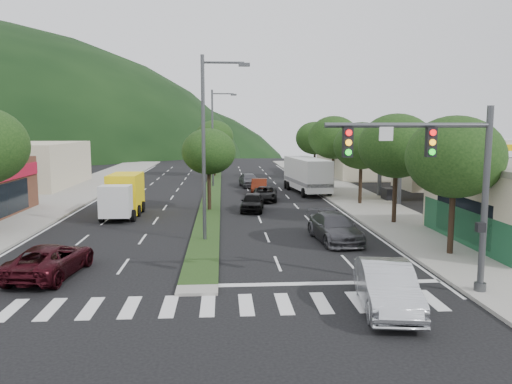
{
  "coord_description": "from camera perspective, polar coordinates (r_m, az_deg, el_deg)",
  "views": [
    {
      "loc": [
        1.01,
        -18.95,
        6.25
      ],
      "look_at": [
        2.95,
        9.94,
        2.45
      ],
      "focal_mm": 35.0,
      "sensor_mm": 36.0,
      "label": 1
    }
  ],
  "objects": [
    {
      "name": "box_truck",
      "position": [
        36.21,
        -14.88,
        -0.51
      ],
      "size": [
        2.37,
        5.94,
        2.92
      ],
      "rotation": [
        0.0,
        0.0,
        3.13
      ],
      "color": "silver",
      "rests_on": "ground"
    },
    {
      "name": "car_queue_a",
      "position": [
        37.17,
        -0.42,
        -1.14
      ],
      "size": [
        2.08,
        4.17,
        1.36
      ],
      "primitive_type": "imported",
      "rotation": [
        0.0,
        0.0,
        -0.12
      ],
      "color": "black",
      "rests_on": "ground"
    },
    {
      "name": "sidewalk_left",
      "position": [
        46.54,
        -21.33,
        -0.66
      ],
      "size": [
        6.0,
        90.0,
        0.15
      ],
      "primitive_type": "cube",
      "color": "gray",
      "rests_on": "ground"
    },
    {
      "name": "car_queue_c",
      "position": [
        47.14,
        0.37,
        0.69
      ],
      "size": [
        1.82,
        4.23,
        1.36
      ],
      "primitive_type": "imported",
      "rotation": [
        0.0,
        0.0,
        -0.1
      ],
      "color": "#571C0E",
      "rests_on": "ground"
    },
    {
      "name": "bldg_right_far",
      "position": [
        65.71,
        12.54,
        4.11
      ],
      "size": [
        10.0,
        16.0,
        5.2
      ],
      "primitive_type": "cube",
      "color": "beige",
      "rests_on": "ground"
    },
    {
      "name": "crosswalk",
      "position": [
        18.09,
        -6.99,
        -12.77
      ],
      "size": [
        19.0,
        2.2,
        0.01
      ],
      "primitive_type": "cube",
      "color": "silver",
      "rests_on": "ground"
    },
    {
      "name": "streetlight_near",
      "position": [
        26.97,
        -5.59,
        6.03
      ],
      "size": [
        2.6,
        0.25,
        10.0
      ],
      "color": "#47494C",
      "rests_on": "ground"
    },
    {
      "name": "gas_canopy",
      "position": [
        44.75,
        19.94,
        4.98
      ],
      "size": [
        12.2,
        8.2,
        5.25
      ],
      "color": "silver",
      "rests_on": "ground"
    },
    {
      "name": "car_queue_b",
      "position": [
        27.73,
        8.97,
        -4.06
      ],
      "size": [
        2.56,
        5.32,
        1.49
      ],
      "primitive_type": "imported",
      "rotation": [
        0.0,
        0.0,
        0.09
      ],
      "color": "#46464B",
      "rests_on": "ground"
    },
    {
      "name": "bldg_left_far",
      "position": [
        56.74,
        -24.52,
        2.81
      ],
      "size": [
        9.0,
        14.0,
        4.6
      ],
      "primitive_type": "cube",
      "color": "beige",
      "rests_on": "ground"
    },
    {
      "name": "tree_r_b",
      "position": [
        32.86,
        15.76,
        5.08
      ],
      "size": [
        4.8,
        4.8,
        6.94
      ],
      "color": "black",
      "rests_on": "sidewalk_right"
    },
    {
      "name": "sedan_silver",
      "position": [
        17.96,
        14.73,
        -10.43
      ],
      "size": [
        2.35,
        5.06,
        1.6
      ],
      "primitive_type": "imported",
      "rotation": [
        0.0,
        0.0,
        -0.14
      ],
      "color": "#B5B8BE",
      "rests_on": "ground"
    },
    {
      "name": "motorhome",
      "position": [
        47.6,
        5.84,
        2.01
      ],
      "size": [
        3.54,
        8.77,
        3.28
      ],
      "rotation": [
        0.0,
        0.0,
        0.12
      ],
      "color": "silver",
      "rests_on": "ground"
    },
    {
      "name": "suv_maroon",
      "position": [
        22.85,
        -22.41,
        -7.18
      ],
      "size": [
        2.87,
        5.18,
        1.37
      ],
      "primitive_type": "imported",
      "rotation": [
        0.0,
        0.0,
        3.02
      ],
      "color": "#330B11",
      "rests_on": "ground"
    },
    {
      "name": "ground",
      "position": [
        19.97,
        -6.68,
        -10.8
      ],
      "size": [
        160.0,
        160.0,
        0.0
      ],
      "primitive_type": "plane",
      "color": "black",
      "rests_on": "ground"
    },
    {
      "name": "car_queue_d",
      "position": [
        42.21,
        1.03,
        -0.22
      ],
      "size": [
        2.43,
        4.5,
        1.2
      ],
      "primitive_type": "imported",
      "rotation": [
        0.0,
        0.0,
        -0.1
      ],
      "color": "black",
      "rests_on": "ground"
    },
    {
      "name": "tree_r_c",
      "position": [
        40.49,
        11.95,
        5.19
      ],
      "size": [
        4.4,
        4.4,
        6.48
      ],
      "color": "black",
      "rests_on": "sidewalk_right"
    },
    {
      "name": "tree_med_near",
      "position": [
        37.0,
        -5.42,
        4.62
      ],
      "size": [
        4.0,
        4.0,
        6.02
      ],
      "color": "black",
      "rests_on": "median"
    },
    {
      "name": "sidewalk_right",
      "position": [
        45.84,
        10.71,
        -0.4
      ],
      "size": [
        5.0,
        90.0,
        0.15
      ],
      "primitive_type": "cube",
      "color": "gray",
      "rests_on": "ground"
    },
    {
      "name": "tree_r_a",
      "position": [
        25.48,
        21.76,
        3.73
      ],
      "size": [
        4.6,
        4.6,
        6.63
      ],
      "color": "black",
      "rests_on": "sidewalk_right"
    },
    {
      "name": "tree_r_e",
      "position": [
        59.98,
        6.75,
        6.13
      ],
      "size": [
        4.6,
        4.6,
        6.71
      ],
      "color": "black",
      "rests_on": "sidewalk_right"
    },
    {
      "name": "tree_med_far",
      "position": [
        62.97,
        -4.79,
        6.32
      ],
      "size": [
        4.8,
        4.8,
        6.94
      ],
      "color": "black",
      "rests_on": "median"
    },
    {
      "name": "tree_r_d",
      "position": [
        50.17,
        8.86,
        6.17
      ],
      "size": [
        5.0,
        5.0,
        7.17
      ],
      "color": "black",
      "rests_on": "sidewalk_right"
    },
    {
      "name": "median",
      "position": [
        47.36,
        -5.03,
        -0.06
      ],
      "size": [
        1.6,
        56.0,
        0.12
      ],
      "primitive_type": "cube",
      "color": "#1E3613",
      "rests_on": "ground"
    },
    {
      "name": "streetlight_mid",
      "position": [
        51.96,
        -4.76,
        6.71
      ],
      "size": [
        2.6,
        0.25,
        10.0
      ],
      "color": "#47494C",
      "rests_on": "ground"
    },
    {
      "name": "traffic_signal",
      "position": [
        19.23,
        20.82,
        2.21
      ],
      "size": [
        6.12,
        0.4,
        7.0
      ],
      "color": "#47494C",
      "rests_on": "ground"
    },
    {
      "name": "car_queue_e",
      "position": [
        52.05,
        -0.81,
        1.39
      ],
      "size": [
        2.21,
        4.49,
        1.47
      ],
      "primitive_type": "imported",
      "rotation": [
        0.0,
        0.0,
        0.11
      ],
      "color": "#4D4D52",
      "rests_on": "ground"
    }
  ]
}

